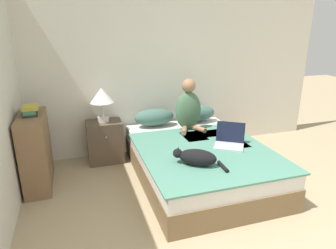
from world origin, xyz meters
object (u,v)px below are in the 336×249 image
cat_tabby (196,157)px  nightstand (105,141)px  table_lamp (102,97)px  bookshelf (36,151)px  pillow_near (154,117)px  person_sitting (188,108)px  book_stack_top (30,111)px  pillow_far (196,113)px  bed (198,161)px  laptop_open (229,141)px

cat_tabby → nightstand: 1.61m
table_lamp → bookshelf: 1.07m
pillow_near → table_lamp: bearing=-178.6°
person_sitting → pillow_near: bearing=143.8°
bookshelf → book_stack_top: bearing=11.4°
pillow_far → person_sitting: bearing=-129.9°
bed → pillow_far: (0.33, 0.88, 0.35)m
pillow_near → cat_tabby: bearing=-86.8°
pillow_far → laptop_open: size_ratio=1.28×
person_sitting → book_stack_top: 1.99m
cat_tabby → nightstand: bearing=-26.7°
cat_tabby → bed: bearing=-83.1°
pillow_far → bookshelf: size_ratio=0.66×
cat_tabby → book_stack_top: 1.93m
person_sitting → nightstand: size_ratio=1.21×
cat_tabby → nightstand: cat_tabby is taller
nightstand → pillow_far: bearing=0.7°
cat_tabby → nightstand: size_ratio=0.81×
pillow_far → table_lamp: 1.43m
pillow_far → person_sitting: (-0.25, -0.30, 0.18)m
laptop_open → nightstand: bearing=177.5°
laptop_open → nightstand: 1.73m
laptop_open → book_stack_top: (-2.23, 0.56, 0.43)m
bed → person_sitting: bearing=82.2°
laptop_open → table_lamp: table_lamp is taller
cat_tabby → book_stack_top: book_stack_top is taller
pillow_near → cat_tabby: (0.08, -1.40, -0.03)m
nightstand → book_stack_top: 1.15m
pillow_near → pillow_far: bearing=0.0°
nightstand → bookshelf: 0.97m
table_lamp → bookshelf: size_ratio=0.53×
pillow_near → book_stack_top: bearing=-163.4°
book_stack_top → laptop_open: bearing=-14.0°
pillow_near → cat_tabby: 1.40m
bed → pillow_near: (-0.33, 0.88, 0.35)m
table_lamp → laptop_open: bearing=-35.9°
bed → table_lamp: table_lamp is taller
laptop_open → bookshelf: size_ratio=0.51×
bookshelf → nightstand: bearing=28.0°
person_sitting → cat_tabby: (-0.33, -1.10, -0.21)m
table_lamp → bed: bearing=-39.1°
person_sitting → nightstand: bearing=166.1°
person_sitting → book_stack_top: (-1.98, -0.17, 0.18)m
pillow_near → table_lamp: (-0.73, -0.02, 0.35)m
person_sitting → laptop_open: size_ratio=1.56×
pillow_near → bookshelf: bookshelf is taller
pillow_far → cat_tabby: size_ratio=1.22×
pillow_far → nightstand: bearing=-179.3°
nightstand → book_stack_top: book_stack_top is taller
cat_tabby → book_stack_top: bearing=3.6°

